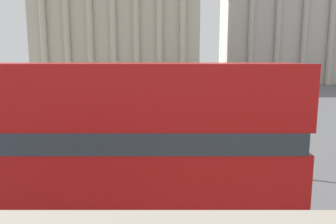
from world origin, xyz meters
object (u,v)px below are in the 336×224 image
Objects in this scene: traffic_light_near at (292,120)px; pedestrian_grey at (142,92)px; car_maroon at (72,115)px; traffic_light_mid at (138,97)px; pedestrian_blue at (253,92)px; plaza_building_left at (120,26)px; plaza_building_right at (315,19)px; double_decker_bus at (48,144)px; pedestrian_white at (172,90)px; traffic_light_far at (131,85)px.

traffic_light_near is 22.35m from pedestrian_grey.
traffic_light_near reaches higher than car_maroon.
traffic_light_mid is 19.08m from pedestrian_blue.
plaza_building_left is 0.73× the size of plaza_building_right.
traffic_light_mid is (6.07, -36.80, -7.11)m from plaza_building_left.
traffic_light_near is 14.17m from car_maroon.
double_decker_bus is at bearing -118.72° from plaza_building_right.
plaza_building_right is 21.17× the size of pedestrian_white.
plaza_building_right is at bearing -149.02° from pedestrian_grey.
traffic_light_mid is at bearing -80.64° from plaza_building_left.
traffic_light_far reaches higher than pedestrian_blue.
traffic_light_mid is at bearing -122.39° from plaza_building_right.
car_maroon is (-4.63, 4.08, -1.67)m from traffic_light_mid.
pedestrian_blue is (14.73, 12.04, 0.31)m from car_maroon.
pedestrian_grey is (0.26, 25.34, -1.37)m from double_decker_bus.
traffic_light_mid is 0.93× the size of traffic_light_far.
double_decker_bus is 3.45× the size of traffic_light_near.
double_decker_bus is at bearing 88.81° from car_maroon.
double_decker_bus is 6.39× the size of pedestrian_blue.
traffic_light_mid is (-28.38, -44.72, -9.09)m from plaza_building_right.
car_maroon is 12.48m from pedestrian_grey.
traffic_light_near is at bearing 123.47° from car_maroon.
traffic_light_near is at bearing -73.99° from plaza_building_left.
car_maroon is (-10.61, 9.28, -1.44)m from traffic_light_near.
plaza_building_right is 38.28m from pedestrian_white.
pedestrian_blue is (4.13, 21.32, -1.13)m from traffic_light_near.
traffic_light_far is (0.31, 14.56, 0.19)m from double_decker_bus.
double_decker_bus is 2.88× the size of traffic_light_far.
car_maroon is at bearing 138.81° from traffic_light_near.
traffic_light_near reaches higher than pedestrian_blue.
car_maroon is 2.40× the size of pedestrian_blue.
traffic_light_far is (-6.91, 10.42, 0.39)m from traffic_light_near.
plaza_building_left is 6.35× the size of traffic_light_far.
plaza_building_left is at bearing -106.63° from pedestrian_white.
plaza_building_left is at bearing 106.01° from traffic_light_near.
plaza_building_left reaches higher than traffic_light_far.
plaza_building_right reaches higher than pedestrian_white.
traffic_light_mid is 2.06× the size of pedestrian_blue.
traffic_light_mid reaches higher than pedestrian_blue.
traffic_light_mid is at bearing 80.11° from pedestrian_grey.
plaza_building_left reaches higher than traffic_light_mid.
double_decker_bus is at bearing 42.42° from pedestrian_white.
pedestrian_white is (1.99, 19.07, -1.46)m from traffic_light_mid.
car_maroon is at bearing 59.62° from pedestrian_grey.
traffic_light_mid is 2.27× the size of pedestrian_white.
pedestrian_blue is at bearing 58.50° from double_decker_bus.
car_maroon is at bearing 96.68° from double_decker_bus.
pedestrian_grey is (-29.35, -28.71, -10.47)m from plaza_building_right.
pedestrian_grey is (-6.96, 21.21, -1.16)m from traffic_light_near.
pedestrian_grey reaches higher than car_maroon.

